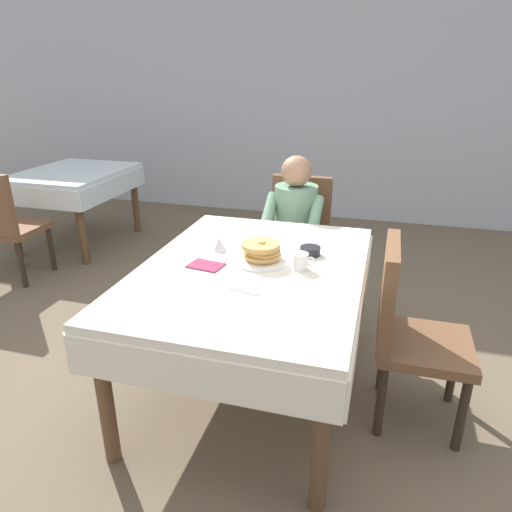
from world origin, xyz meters
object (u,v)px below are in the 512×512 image
syrup_pitcher (219,244)px  fork_left_of_plate (225,259)px  dining_table_main (252,282)px  spoon_near_edge (243,292)px  diner_person (295,221)px  breakfast_stack (262,251)px  chair_diner (298,232)px  bowl_butter (310,251)px  background_chair_empty (2,220)px  chair_right_side (406,324)px  plate_breakfast (261,260)px  background_table_far (74,183)px  knife_right_of_plate (297,267)px  cup_coffee (301,261)px

syrup_pitcher → fork_left_of_plate: bearing=-56.1°
dining_table_main → spoon_near_edge: (0.04, -0.29, 0.09)m
diner_person → breakfast_stack: 0.95m
dining_table_main → chair_diner: size_ratio=1.64×
bowl_butter → background_chair_empty: (-2.58, 0.57, -0.23)m
chair_right_side → plate_breakfast: (-0.74, 0.07, 0.22)m
syrup_pitcher → chair_diner: bearing=76.3°
breakfast_stack → spoon_near_edge: 0.36m
background_chair_empty → chair_right_side: bearing=-14.5°
diner_person → background_table_far: diner_person is taller
plate_breakfast → background_chair_empty: background_chair_empty is taller
chair_right_side → background_chair_empty: size_ratio=1.00×
spoon_near_edge → syrup_pitcher: bearing=134.4°
plate_breakfast → dining_table_main: bearing=-113.2°
bowl_butter → knife_right_of_plate: bowl_butter is taller
breakfast_stack → fork_left_of_plate: breakfast_stack is taller
dining_table_main → diner_person: bearing=89.1°
knife_right_of_plate → cup_coffee: bearing=-119.6°
plate_breakfast → breakfast_stack: size_ratio=1.38×
plate_breakfast → bowl_butter: 0.28m
chair_right_side → background_table_far: bearing=-119.5°
diner_person → fork_left_of_plate: (-0.18, -0.96, 0.07)m
syrup_pitcher → knife_right_of_plate: (0.45, -0.11, -0.04)m
spoon_near_edge → dining_table_main: bearing=111.3°
background_table_far → bowl_butter: bearing=-30.5°
cup_coffee → knife_right_of_plate: cup_coffee is taller
chair_right_side → bowl_butter: size_ratio=8.45×
fork_left_of_plate → background_table_far: size_ratio=0.16×
syrup_pitcher → background_chair_empty: background_chair_empty is taller
chair_diner → syrup_pitcher: size_ratio=11.62×
dining_table_main → background_table_far: (-2.32, 1.75, -0.03)m
chair_right_side → syrup_pitcher: chair_right_side is taller
plate_breakfast → spoon_near_edge: size_ratio=1.87×
dining_table_main → diner_person: 1.01m
background_table_far → fork_left_of_plate: bearing=-38.2°
plate_breakfast → syrup_pitcher: syrup_pitcher is taller
dining_table_main → bowl_butter: (0.26, 0.23, 0.11)m
cup_coffee → knife_right_of_plate: 0.05m
plate_breakfast → knife_right_of_plate: (0.19, -0.02, -0.01)m
spoon_near_edge → fork_left_of_plate: bearing=133.7°
chair_right_side → dining_table_main: bearing=-90.0°
spoon_near_edge → background_table_far: spoon_near_edge is taller
syrup_pitcher → knife_right_of_plate: 0.47m
plate_breakfast → bowl_butter: (0.22, 0.16, 0.01)m
fork_left_of_plate → bowl_butter: bearing=-70.0°
syrup_pitcher → fork_left_of_plate: 0.13m
spoon_near_edge → background_table_far: (-2.37, 2.04, -0.12)m
plate_breakfast → syrup_pitcher: 0.28m
fork_left_of_plate → syrup_pitcher: bearing=29.9°
bowl_butter → breakfast_stack: bearing=-143.9°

